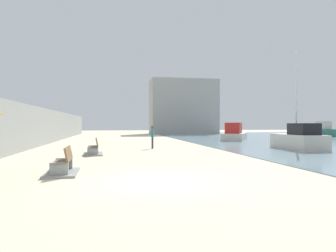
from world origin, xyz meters
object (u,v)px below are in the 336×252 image
at_px(bench_far, 93,151).
at_px(person_walking, 152,135).
at_px(boat_far_right, 321,131).
at_px(bench_near, 63,167).
at_px(boat_nearest, 234,134).
at_px(boat_mid_bay, 299,139).

bearing_deg(bench_far, person_walking, 43.52).
bearing_deg(boat_far_right, bench_near, -138.00).
bearing_deg(bench_far, boat_far_right, 34.48).
bearing_deg(boat_nearest, bench_near, -126.13).
bearing_deg(bench_near, person_walking, 66.84).
distance_m(bench_near, boat_far_right, 41.51).
relative_size(bench_far, boat_far_right, 0.50).
xyz_separation_m(boat_mid_bay, boat_far_right, (16.44, 19.99, 0.07)).
bearing_deg(bench_far, bench_near, -95.34).
bearing_deg(bench_near, bench_far, 84.66).
relative_size(bench_near, person_walking, 1.27).
bearing_deg(boat_mid_bay, bench_near, -151.61).
relative_size(bench_far, boat_mid_bay, 0.31).
bearing_deg(person_walking, boat_mid_bay, -17.25).
height_order(person_walking, boat_nearest, boat_nearest).
xyz_separation_m(boat_mid_bay, boat_nearest, (0.36, 12.44, -0.03)).
distance_m(bench_far, person_walking, 5.52).
distance_m(bench_far, boat_far_right, 36.62).
xyz_separation_m(boat_nearest, boat_far_right, (16.08, 7.55, 0.10)).
height_order(bench_far, person_walking, person_walking).
height_order(bench_near, boat_far_right, boat_far_right).
height_order(boat_mid_bay, boat_far_right, boat_mid_bay).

